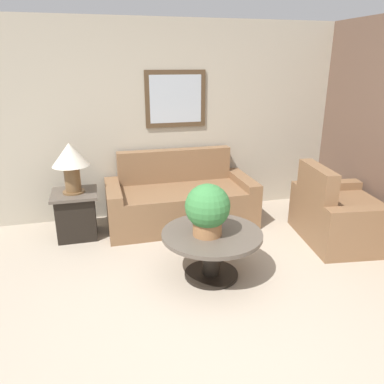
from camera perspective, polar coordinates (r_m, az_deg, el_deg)
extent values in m
plane|color=tan|center=(3.28, 5.23, -20.03)|extent=(20.00, 20.00, 0.00)
cube|color=#B2A893|center=(5.19, -4.45, 10.70)|extent=(6.93, 0.06, 2.60)
cube|color=#4C3823|center=(5.14, -2.53, 13.99)|extent=(0.82, 0.03, 0.74)
cube|color=#B2BCC6|center=(5.13, -2.50, 13.98)|extent=(0.70, 0.01, 0.62)
cube|color=brown|center=(4.98, -1.69, -2.20)|extent=(1.56, 0.90, 0.49)
cube|color=brown|center=(5.18, -2.66, 4.09)|extent=(1.56, 0.16, 0.44)
cube|color=brown|center=(4.86, -11.74, -2.56)|extent=(0.18, 0.90, 0.59)
cube|color=brown|center=(5.21, 7.66, -0.79)|extent=(0.18, 0.90, 0.59)
cube|color=brown|center=(4.90, 21.80, -4.06)|extent=(0.98, 0.86, 0.49)
cube|color=brown|center=(4.57, 18.48, 1.01)|extent=(0.26, 0.76, 0.44)
cube|color=brown|center=(4.51, 24.62, -5.74)|extent=(0.91, 0.29, 0.59)
cube|color=brown|center=(5.26, 19.52, -1.60)|extent=(0.91, 0.29, 0.59)
cylinder|color=black|center=(3.92, 2.95, -12.37)|extent=(0.55, 0.55, 0.03)
cylinder|color=black|center=(3.81, 3.00, -9.52)|extent=(0.18, 0.18, 0.42)
cylinder|color=brown|center=(3.71, 3.07, -6.43)|extent=(0.99, 0.99, 0.04)
cube|color=black|center=(4.84, -17.18, -3.47)|extent=(0.46, 0.46, 0.54)
cube|color=brown|center=(4.74, -17.52, -0.26)|extent=(0.54, 0.54, 0.03)
cylinder|color=brown|center=(4.73, -17.55, 0.06)|extent=(0.26, 0.26, 0.02)
cylinder|color=brown|center=(4.68, -17.76, 2.00)|extent=(0.19, 0.19, 0.32)
cone|color=beige|center=(4.61, -18.13, 5.47)|extent=(0.43, 0.43, 0.27)
cylinder|color=#9E6B42|center=(3.63, 2.34, -5.53)|extent=(0.28, 0.28, 0.13)
sphere|color=#387A3D|center=(3.54, 2.39, -2.19)|extent=(0.43, 0.43, 0.43)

